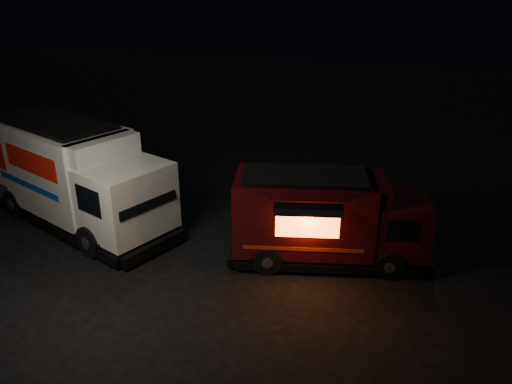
{
  "coord_description": "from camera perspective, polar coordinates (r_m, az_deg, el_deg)",
  "views": [
    {
      "loc": [
        5.59,
        -11.65,
        7.58
      ],
      "look_at": [
        0.74,
        2.0,
        1.39
      ],
      "focal_mm": 35.0,
      "sensor_mm": 36.0,
      "label": 1
    }
  ],
  "objects": [
    {
      "name": "ground",
      "position": [
        14.98,
        -5.28,
        -7.36
      ],
      "size": [
        80.0,
        80.0,
        0.0
      ],
      "primitive_type": "plane",
      "color": "black",
      "rests_on": "ground"
    },
    {
      "name": "red_truck",
      "position": [
        14.35,
        8.41,
        -2.98
      ],
      "size": [
        6.02,
        3.5,
        2.64
      ],
      "primitive_type": null,
      "rotation": [
        0.0,
        0.0,
        0.27
      ],
      "color": "#3B0A0B",
      "rests_on": "ground"
    },
    {
      "name": "white_truck",
      "position": [
        17.22,
        -19.78,
        1.74
      ],
      "size": [
        7.89,
        4.85,
        3.38
      ],
      "primitive_type": null,
      "rotation": [
        0.0,
        0.0,
        -0.33
      ],
      "color": "white",
      "rests_on": "ground"
    }
  ]
}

